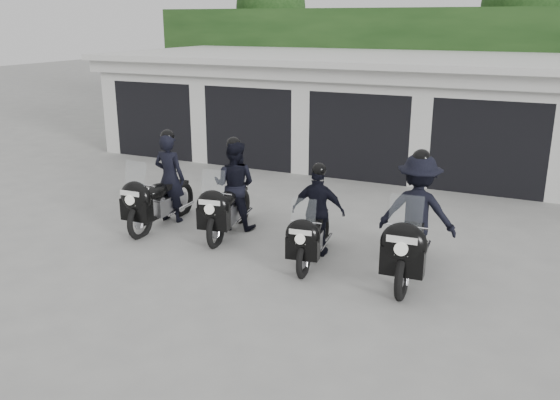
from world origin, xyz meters
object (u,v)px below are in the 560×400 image
at_px(police_bike_a, 161,188).
at_px(police_bike_c, 316,218).
at_px(police_bike_d, 415,221).
at_px(police_bike_b, 231,192).

xyz_separation_m(police_bike_a, police_bike_c, (3.38, -0.33, -0.05)).
bearing_deg(police_bike_d, police_bike_b, 169.03).
bearing_deg(police_bike_b, police_bike_d, -16.46).
distance_m(police_bike_a, police_bike_d, 5.04).
bearing_deg(police_bike_c, police_bike_d, -3.60).
height_order(police_bike_a, police_bike_c, police_bike_a).
distance_m(police_bike_c, police_bike_d, 1.66).
bearing_deg(police_bike_d, police_bike_c, -179.59).
bearing_deg(police_bike_d, police_bike_a, 174.27).
xyz_separation_m(police_bike_c, police_bike_d, (1.65, 0.10, 0.16)).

